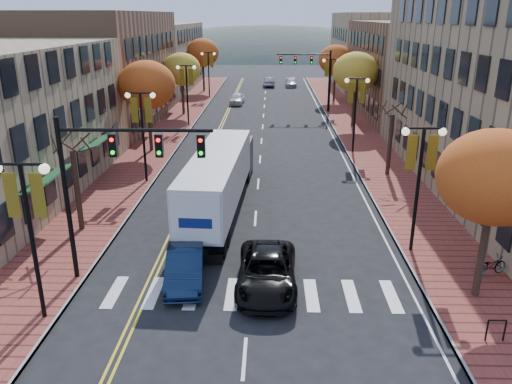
# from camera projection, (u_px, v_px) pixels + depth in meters

# --- Properties ---
(ground) EXTENTS (200.00, 200.00, 0.00)m
(ground) POSITION_uv_depth(u_px,v_px,m) (247.00, 323.00, 18.27)
(ground) COLOR black
(ground) RESTS_ON ground
(sidewalk_left) EXTENTS (4.00, 85.00, 0.15)m
(sidewalk_left) POSITION_uv_depth(u_px,v_px,m) (171.00, 129.00, 49.10)
(sidewalk_left) COLOR brown
(sidewalk_left) RESTS_ON ground
(sidewalk_right) EXTENTS (4.00, 85.00, 0.15)m
(sidewalk_right) POSITION_uv_depth(u_px,v_px,m) (355.00, 130.00, 48.61)
(sidewalk_right) COLOR brown
(sidewalk_right) RESTS_ON ground
(building_left_mid) EXTENTS (12.00, 24.00, 11.00)m
(building_left_mid) POSITION_uv_depth(u_px,v_px,m) (97.00, 69.00, 50.80)
(building_left_mid) COLOR brown
(building_left_mid) RESTS_ON ground
(building_left_far) EXTENTS (12.00, 26.00, 9.50)m
(building_left_far) POSITION_uv_depth(u_px,v_px,m) (152.00, 57.00, 74.60)
(building_left_far) COLOR #9E8966
(building_left_far) RESTS_ON ground
(building_right_mid) EXTENTS (15.00, 24.00, 10.00)m
(building_right_mid) POSITION_uv_depth(u_px,v_px,m) (430.00, 69.00, 55.64)
(building_right_mid) COLOR brown
(building_right_mid) RESTS_ON ground
(building_right_far) EXTENTS (15.00, 20.00, 11.00)m
(building_right_far) POSITION_uv_depth(u_px,v_px,m) (387.00, 51.00, 76.20)
(building_right_far) COLOR #9E8966
(building_right_far) RESTS_ON ground
(tree_left_a) EXTENTS (0.28, 0.28, 4.20)m
(tree_left_a) POSITION_uv_depth(u_px,v_px,m) (77.00, 190.00, 25.30)
(tree_left_a) COLOR #382619
(tree_left_a) RESTS_ON sidewalk_left
(tree_left_b) EXTENTS (4.48, 4.48, 7.21)m
(tree_left_b) POSITION_uv_depth(u_px,v_px,m) (147.00, 85.00, 39.30)
(tree_left_b) COLOR #382619
(tree_left_b) RESTS_ON sidewalk_left
(tree_left_c) EXTENTS (4.16, 4.16, 6.69)m
(tree_left_c) POSITION_uv_depth(u_px,v_px,m) (182.00, 69.00, 54.50)
(tree_left_c) COLOR #382619
(tree_left_c) RESTS_ON sidewalk_left
(tree_left_d) EXTENTS (4.61, 4.61, 7.42)m
(tree_left_d) POSITION_uv_depth(u_px,v_px,m) (203.00, 52.00, 71.27)
(tree_left_d) COLOR #382619
(tree_left_d) RESTS_ON sidewalk_left
(tree_right_a) EXTENTS (4.16, 4.16, 6.69)m
(tree_right_a) POSITION_uv_depth(u_px,v_px,m) (495.00, 177.00, 18.22)
(tree_right_a) COLOR #382619
(tree_right_a) RESTS_ON sidewalk_right
(tree_right_b) EXTENTS (0.28, 0.28, 4.20)m
(tree_right_b) POSITION_uv_depth(u_px,v_px,m) (390.00, 145.00, 34.22)
(tree_right_b) COLOR #382619
(tree_right_b) RESTS_ON sidewalk_right
(tree_right_c) EXTENTS (4.48, 4.48, 7.21)m
(tree_right_c) POSITION_uv_depth(u_px,v_px,m) (356.00, 72.00, 48.22)
(tree_right_c) COLOR #382619
(tree_right_c) RESTS_ON sidewalk_right
(tree_right_d) EXTENTS (4.35, 4.35, 7.00)m
(tree_right_d) POSITION_uv_depth(u_px,v_px,m) (336.00, 60.00, 63.34)
(tree_right_d) COLOR #382619
(tree_right_d) RESTS_ON sidewalk_right
(lamp_left_a) EXTENTS (1.96, 0.36, 6.05)m
(lamp_left_a) POSITION_uv_depth(u_px,v_px,m) (28.00, 212.00, 17.04)
(lamp_left_a) COLOR black
(lamp_left_a) RESTS_ON ground
(lamp_left_b) EXTENTS (1.96, 0.36, 6.05)m
(lamp_left_b) POSITION_uv_depth(u_px,v_px,m) (142.00, 120.00, 32.11)
(lamp_left_b) COLOR black
(lamp_left_b) RESTS_ON ground
(lamp_left_c) EXTENTS (1.96, 0.36, 6.05)m
(lamp_left_c) POSITION_uv_depth(u_px,v_px,m) (187.00, 83.00, 49.06)
(lamp_left_c) COLOR black
(lamp_left_c) RESTS_ON ground
(lamp_left_d) EXTENTS (1.96, 0.36, 6.05)m
(lamp_left_d) POSITION_uv_depth(u_px,v_px,m) (209.00, 66.00, 66.01)
(lamp_left_d) COLOR black
(lamp_left_d) RESTS_ON ground
(lamp_right_a) EXTENTS (1.96, 0.36, 6.05)m
(lamp_right_a) POSITION_uv_depth(u_px,v_px,m) (420.00, 166.00, 22.28)
(lamp_right_a) COLOR black
(lamp_right_a) RESTS_ON ground
(lamp_right_b) EXTENTS (1.96, 0.36, 6.05)m
(lamp_right_b) POSITION_uv_depth(u_px,v_px,m) (356.00, 101.00, 39.23)
(lamp_right_b) COLOR black
(lamp_right_b) RESTS_ON ground
(lamp_right_c) EXTENTS (1.96, 0.36, 6.05)m
(lamp_right_c) POSITION_uv_depth(u_px,v_px,m) (330.00, 75.00, 56.18)
(lamp_right_c) COLOR black
(lamp_right_c) RESTS_ON ground
(traffic_mast_near) EXTENTS (6.10, 0.35, 7.00)m
(traffic_mast_near) POSITION_uv_depth(u_px,v_px,m) (111.00, 169.00, 19.60)
(traffic_mast_near) COLOR black
(traffic_mast_near) RESTS_ON ground
(traffic_mast_far) EXTENTS (6.10, 0.34, 7.00)m
(traffic_mast_far) POSITION_uv_depth(u_px,v_px,m) (313.00, 69.00, 56.03)
(traffic_mast_far) COLOR black
(traffic_mast_far) RESTS_ON ground
(semi_truck) EXTENTS (3.17, 14.76, 3.66)m
(semi_truck) POSITION_uv_depth(u_px,v_px,m) (221.00, 174.00, 28.21)
(semi_truck) COLOR black
(semi_truck) RESTS_ON ground
(navy_sedan) EXTENTS (1.98, 4.47, 1.43)m
(navy_sedan) POSITION_uv_depth(u_px,v_px,m) (185.00, 266.00, 20.90)
(navy_sedan) COLOR #0D1C36
(navy_sedan) RESTS_ON ground
(black_suv) EXTENTS (2.49, 5.25, 1.45)m
(black_suv) POSITION_uv_depth(u_px,v_px,m) (267.00, 272.00, 20.44)
(black_suv) COLOR black
(black_suv) RESTS_ON ground
(car_far_white) EXTENTS (1.86, 4.19, 1.40)m
(car_far_white) POSITION_uv_depth(u_px,v_px,m) (237.00, 99.00, 62.86)
(car_far_white) COLOR silver
(car_far_white) RESTS_ON ground
(car_far_silver) EXTENTS (1.70, 4.13, 1.19)m
(car_far_silver) POSITION_uv_depth(u_px,v_px,m) (291.00, 83.00, 78.29)
(car_far_silver) COLOR #A8A8B0
(car_far_silver) RESTS_ON ground
(car_far_oncoming) EXTENTS (1.83, 4.54, 1.47)m
(car_far_oncoming) POSITION_uv_depth(u_px,v_px,m) (269.00, 82.00, 78.66)
(car_far_oncoming) COLOR #98979E
(car_far_oncoming) RESTS_ON ground
(bicycle) EXTENTS (1.77, 1.21, 0.88)m
(bicycle) POSITION_uv_depth(u_px,v_px,m) (490.00, 266.00, 21.21)
(bicycle) COLOR gray
(bicycle) RESTS_ON sidewalk_right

